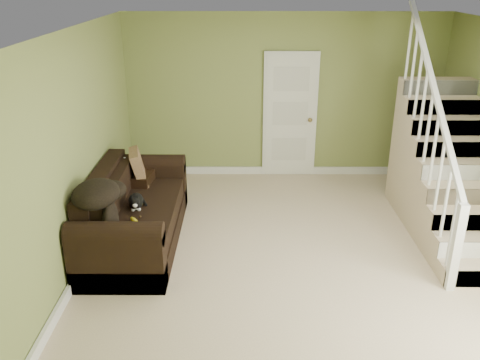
{
  "coord_description": "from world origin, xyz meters",
  "views": [
    {
      "loc": [
        -0.67,
        -5.22,
        3.14
      ],
      "look_at": [
        -0.69,
        0.45,
        0.81
      ],
      "focal_mm": 38.0,
      "sensor_mm": 36.0,
      "label": 1
    }
  ],
  "objects_px": {
    "sofa": "(132,216)",
    "side_table": "(135,193)",
    "banana": "(134,221)",
    "cat": "(136,202)"
  },
  "relations": [
    {
      "from": "sofa",
      "to": "banana",
      "type": "xyz_separation_m",
      "value": [
        0.14,
        -0.49,
        0.18
      ]
    },
    {
      "from": "sofa",
      "to": "cat",
      "type": "distance_m",
      "value": 0.26
    },
    {
      "from": "cat",
      "to": "banana",
      "type": "relative_size",
      "value": 2.26
    },
    {
      "from": "sofa",
      "to": "side_table",
      "type": "xyz_separation_m",
      "value": [
        -0.12,
        0.78,
        -0.03
      ]
    },
    {
      "from": "sofa",
      "to": "side_table",
      "type": "height_order",
      "value": "sofa"
    },
    {
      "from": "side_table",
      "to": "banana",
      "type": "bearing_deg",
      "value": -78.46
    },
    {
      "from": "cat",
      "to": "banana",
      "type": "height_order",
      "value": "cat"
    },
    {
      "from": "side_table",
      "to": "cat",
      "type": "relative_size",
      "value": 1.8
    },
    {
      "from": "sofa",
      "to": "banana",
      "type": "height_order",
      "value": "sofa"
    },
    {
      "from": "sofa",
      "to": "banana",
      "type": "distance_m",
      "value": 0.53
    }
  ]
}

